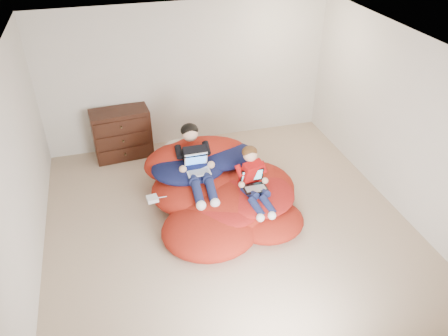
# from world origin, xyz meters

# --- Properties ---
(room_shell) EXTENTS (5.10, 5.10, 2.77)m
(room_shell) POSITION_xyz_m (0.00, 0.00, 0.22)
(room_shell) COLOR tan
(room_shell) RESTS_ON ground
(dresser) EXTENTS (1.00, 0.58, 0.87)m
(dresser) POSITION_xyz_m (-1.24, 2.24, 0.43)
(dresser) COLOR #32180E
(dresser) RESTS_ON ground
(beanbag_pile) EXTENTS (2.18, 2.32, 0.86)m
(beanbag_pile) POSITION_xyz_m (0.02, 0.41, 0.26)
(beanbag_pile) COLOR #AF2213
(beanbag_pile) RESTS_ON ground
(cream_pillow) EXTENTS (0.39, 0.25, 0.25)m
(cream_pillow) POSITION_xyz_m (-0.47, 1.22, 0.62)
(cream_pillow) COLOR beige
(cream_pillow) RESTS_ON beanbag_pile
(older_boy) EXTENTS (0.36, 1.29, 0.74)m
(older_boy) POSITION_xyz_m (-0.28, 0.70, 0.68)
(older_boy) COLOR black
(older_boy) RESTS_ON beanbag_pile
(younger_boy) EXTENTS (0.37, 0.90, 0.71)m
(younger_boy) POSITION_xyz_m (0.41, 0.10, 0.63)
(younger_boy) COLOR #B61010
(younger_boy) RESTS_ON beanbag_pile
(laptop_white) EXTENTS (0.34, 0.30, 0.24)m
(laptop_white) POSITION_xyz_m (-0.28, 0.58, 0.64)
(laptop_white) COLOR silver
(laptop_white) RESTS_ON older_boy
(laptop_black) EXTENTS (0.33, 0.30, 0.24)m
(laptop_black) POSITION_xyz_m (0.41, 0.08, 0.56)
(laptop_black) COLOR black
(laptop_black) RESTS_ON younger_boy
(power_adapter) EXTENTS (0.16, 0.16, 0.06)m
(power_adapter) POSITION_xyz_m (-1.00, 0.28, 0.42)
(power_adapter) COLOR silver
(power_adapter) RESTS_ON beanbag_pile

